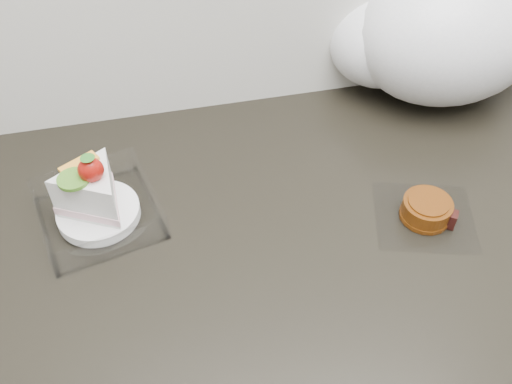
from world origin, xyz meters
name	(u,v)px	position (x,y,z in m)	size (l,w,h in m)	color
counter	(315,351)	(0.00, 1.69, 0.45)	(2.04, 0.64, 0.90)	black
cake_tray	(96,203)	(-0.36, 1.76, 0.94)	(0.21, 0.21, 0.14)	white
mooncake_wrap	(427,211)	(0.13, 1.65, 0.91)	(0.19, 0.18, 0.04)	white
plastic_bag	(436,34)	(0.26, 1.96, 1.03)	(0.42, 0.33, 0.32)	white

